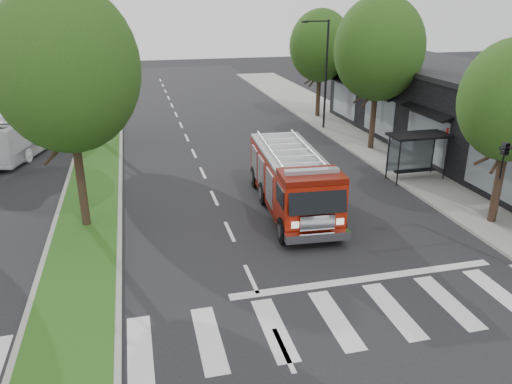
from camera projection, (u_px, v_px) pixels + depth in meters
ground at (251, 279)px, 17.89m from camera, size 140.00×140.00×0.00m
sidewalk_right at (416, 166)px, 29.72m from camera, size 5.00×80.00×0.15m
median at (99, 150)px, 32.79m from camera, size 3.00×50.00×0.15m
storefront_row at (488, 122)px, 29.86m from camera, size 8.00×30.00×5.00m
bus_shelter at (417, 144)px, 27.04m from camera, size 3.20×1.60×2.61m
tree_right_mid at (379, 49)px, 30.79m from camera, size 5.60×5.60×9.72m
tree_right_far at (320, 46)px, 40.07m from camera, size 5.00×5.00×8.73m
tree_median_near at (66, 69)px, 19.50m from camera, size 5.80×5.80×10.16m
tree_median_far at (89, 47)px, 32.28m from camera, size 5.60×5.60×9.72m
streetlight_right_far at (324, 70)px, 36.68m from camera, size 2.11×0.20×8.00m
fire_engine at (292, 180)px, 23.29m from camera, size 3.22×8.91×3.03m
city_bus at (28, 129)px, 32.60m from camera, size 4.93×10.33×2.80m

